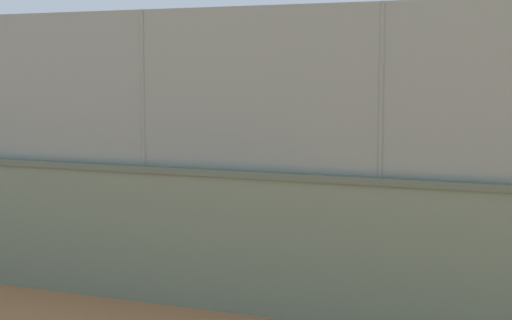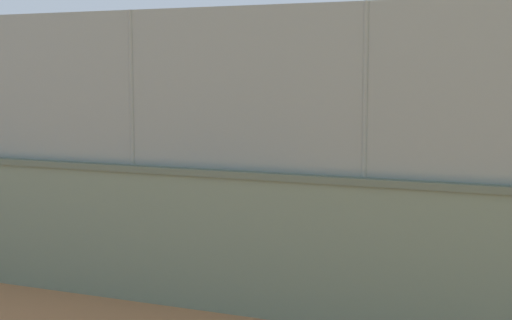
{
  "view_description": "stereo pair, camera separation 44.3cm",
  "coord_description": "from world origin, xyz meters",
  "views": [
    {
      "loc": [
        -3.25,
        18.4,
        2.88
      ],
      "look_at": [
        1.98,
        4.85,
        1.26
      ],
      "focal_mm": 54.5,
      "sensor_mm": 36.0,
      "label": 1
    },
    {
      "loc": [
        -3.66,
        18.23,
        2.88
      ],
      "look_at": [
        1.98,
        4.85,
        1.26
      ],
      "focal_mm": 54.5,
      "sensor_mm": 36.0,
      "label": 2
    }
  ],
  "objects": [
    {
      "name": "fence_panel_on_wall",
      "position": [
        -2.96,
        9.91,
        2.7
      ],
      "size": [
        27.16,
        0.46,
        1.93
      ],
      "color": "gray",
      "rests_on": "perimeter_wall"
    },
    {
      "name": "courtside_bench",
      "position": [
        -2.87,
        8.1,
        0.46
      ],
      "size": [
        1.61,
        0.4,
        0.87
      ],
      "color": "#4C6B4C",
      "rests_on": "ground_plane"
    },
    {
      "name": "perimeter_wall",
      "position": [
        -2.96,
        9.91,
        0.88
      ],
      "size": [
        27.65,
        0.73,
        1.73
      ],
      "color": "slate",
      "rests_on": "ground_plane"
    },
    {
      "name": "player_at_service_line",
      "position": [
        5.12,
        2.92,
        0.93
      ],
      "size": [
        0.69,
        1.07,
        1.59
      ],
      "color": "navy",
      "rests_on": "ground_plane"
    },
    {
      "name": "sports_ball",
      "position": [
        5.74,
        4.69,
        1.52
      ],
      "size": [
        0.18,
        0.18,
        0.18
      ],
      "primitive_type": "sphere",
      "color": "yellow"
    },
    {
      "name": "spare_ball_by_wall",
      "position": [
        3.04,
        9.09,
        0.09
      ],
      "size": [
        0.18,
        0.18,
        0.18
      ],
      "primitive_type": "sphere",
      "color": "yellow",
      "rests_on": "ground_plane"
    },
    {
      "name": "player_near_wall_returning",
      "position": [
        3.07,
        -1.22,
        0.97
      ],
      "size": [
        0.86,
        0.72,
        1.65
      ],
      "color": "navy",
      "rests_on": "ground_plane"
    },
    {
      "name": "ground_plane",
      "position": [
        0.0,
        0.0,
        0.0
      ],
      "size": [
        260.0,
        260.0,
        0.0
      ],
      "primitive_type": "plane",
      "color": "#A36B42"
    }
  ]
}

